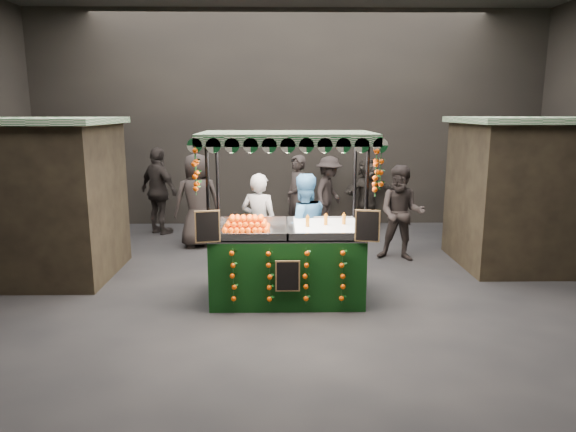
{
  "coord_description": "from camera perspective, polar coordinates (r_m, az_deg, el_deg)",
  "views": [
    {
      "loc": [
        -0.24,
        -7.45,
        2.72
      ],
      "look_at": [
        -0.09,
        0.34,
        1.13
      ],
      "focal_mm": 32.47,
      "sensor_mm": 36.0,
      "label": 1
    }
  ],
  "objects": [
    {
      "name": "vendor_grey",
      "position": [
        8.64,
        -3.16,
        -0.93
      ],
      "size": [
        0.73,
        0.6,
        1.72
      ],
      "rotation": [
        0.0,
        0.0,
        2.8
      ],
      "color": "gray",
      "rests_on": "ground"
    },
    {
      "name": "ground",
      "position": [
        7.94,
        0.73,
        -8.5
      ],
      "size": [
        12.0,
        12.0,
        0.0
      ],
      "primitive_type": "plane",
      "color": "black",
      "rests_on": "ground"
    },
    {
      "name": "juice_stall",
      "position": [
        7.52,
        -0.05,
        -3.64
      ],
      "size": [
        2.5,
        1.47,
        2.42
      ],
      "color": "black",
      "rests_on": "ground"
    },
    {
      "name": "shopper_6",
      "position": [
        11.09,
        0.99,
        2.07
      ],
      "size": [
        0.68,
        0.78,
        1.79
      ],
      "rotation": [
        0.0,
        0.0,
        -1.11
      ],
      "color": "#2E2725",
      "rests_on": "ground"
    },
    {
      "name": "neighbour_stall_left",
      "position": [
        9.53,
        -26.96,
        1.76
      ],
      "size": [
        3.0,
        2.2,
        2.6
      ],
      "color": "black",
      "rests_on": "ground"
    },
    {
      "name": "shopper_1",
      "position": [
        9.7,
        12.31,
        0.3
      ],
      "size": [
        1.02,
        0.9,
        1.75
      ],
      "rotation": [
        0.0,
        0.0,
        -0.32
      ],
      "color": "black",
      "rests_on": "ground"
    },
    {
      "name": "shopper_0",
      "position": [
        11.15,
        -19.39,
        1.66
      ],
      "size": [
        0.72,
        0.51,
        1.87
      ],
      "rotation": [
        0.0,
        0.0,
        0.1
      ],
      "color": "black",
      "rests_on": "ground"
    },
    {
      "name": "shopper_3",
      "position": [
        11.97,
        4.49,
        2.5
      ],
      "size": [
        1.07,
        1.26,
        1.7
      ],
      "rotation": [
        0.0,
        0.0,
        1.09
      ],
      "color": "#2E2625",
      "rests_on": "ground"
    },
    {
      "name": "shopper_7",
      "position": [
        12.38,
        8.71,
        2.59
      ],
      "size": [
        1.57,
        1.19,
        1.65
      ],
      "rotation": [
        0.0,
        0.0,
        0.52
      ],
      "color": "#2B2623",
      "rests_on": "ground"
    },
    {
      "name": "shopper_2",
      "position": [
        11.86,
        -13.94,
        2.68
      ],
      "size": [
        1.17,
        1.08,
        1.93
      ],
      "rotation": [
        0.0,
        0.0,
        2.45
      ],
      "color": "black",
      "rests_on": "ground"
    },
    {
      "name": "shopper_4",
      "position": [
        10.56,
        -9.9,
        1.68
      ],
      "size": [
        1.07,
        0.87,
        1.89
      ],
      "rotation": [
        0.0,
        0.0,
        3.47
      ],
      "color": "#2A2322",
      "rests_on": "ground"
    },
    {
      "name": "neighbour_stall_right",
      "position": [
        10.18,
        26.08,
        2.39
      ],
      "size": [
        3.0,
        2.2,
        2.6
      ],
      "color": "black",
      "rests_on": "ground"
    },
    {
      "name": "market_hall",
      "position": [
        7.49,
        0.8,
        16.61
      ],
      "size": [
        12.1,
        10.1,
        5.05
      ],
      "color": "black",
      "rests_on": "ground"
    },
    {
      "name": "vendor_blue",
      "position": [
        8.27,
        1.66,
        -1.35
      ],
      "size": [
        0.99,
        0.85,
        1.75
      ],
      "rotation": [
        0.0,
        0.0,
        3.38
      ],
      "color": "#2B5B8C",
      "rests_on": "ground"
    },
    {
      "name": "shopper_5",
      "position": [
        11.03,
        24.4,
        0.37
      ],
      "size": [
        1.22,
        1.45,
        1.56
      ],
      "rotation": [
        0.0,
        0.0,
        2.19
      ],
      "color": "#282420",
      "rests_on": "ground"
    }
  ]
}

